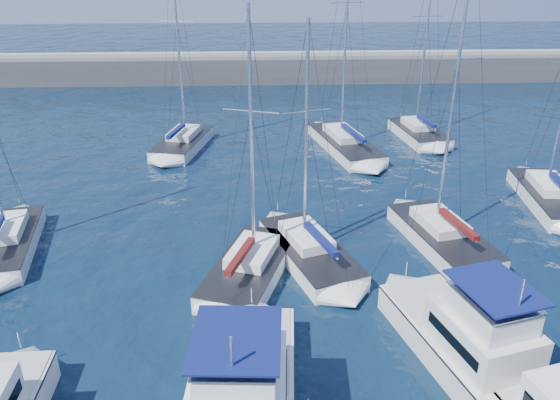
{
  "coord_description": "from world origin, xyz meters",
  "views": [
    {
      "loc": [
        -4.06,
        -17.08,
        15.2
      ],
      "look_at": [
        -2.96,
        9.22,
        3.0
      ],
      "focal_mm": 35.0,
      "sensor_mm": 36.0,
      "label": 1
    }
  ],
  "objects_px": {
    "sailboat_mid_c": "(309,252)",
    "sailboat_back_a": "(183,143)",
    "sailboat_mid_b": "(250,268)",
    "sailboat_mid_e": "(550,197)",
    "sailboat_back_b": "(345,143)",
    "motor_yacht_stbd_inner": "(469,343)",
    "sailboat_mid_d": "(442,236)",
    "sailboat_back_c": "(419,133)",
    "sailboat_mid_a": "(5,243)",
    "motor_yacht_port_inner": "(241,394)"
  },
  "relations": [
    {
      "from": "sailboat_mid_c",
      "to": "sailboat_back_a",
      "type": "bearing_deg",
      "value": 96.52
    },
    {
      "from": "sailboat_mid_b",
      "to": "sailboat_mid_c",
      "type": "relative_size",
      "value": 1.06
    },
    {
      "from": "sailboat_mid_e",
      "to": "sailboat_back_b",
      "type": "height_order",
      "value": "sailboat_back_b"
    },
    {
      "from": "motor_yacht_stbd_inner",
      "to": "sailboat_mid_c",
      "type": "xyz_separation_m",
      "value": [
        -5.53,
        8.37,
        -0.63
      ]
    },
    {
      "from": "sailboat_mid_d",
      "to": "sailboat_back_a",
      "type": "height_order",
      "value": "sailboat_mid_d"
    },
    {
      "from": "sailboat_back_c",
      "to": "sailboat_back_b",
      "type": "bearing_deg",
      "value": -168.06
    },
    {
      "from": "sailboat_back_b",
      "to": "sailboat_mid_c",
      "type": "bearing_deg",
      "value": -117.91
    },
    {
      "from": "sailboat_mid_c",
      "to": "sailboat_mid_e",
      "type": "relative_size",
      "value": 0.89
    },
    {
      "from": "sailboat_mid_a",
      "to": "sailboat_back_b",
      "type": "relative_size",
      "value": 0.84
    },
    {
      "from": "sailboat_back_a",
      "to": "motor_yacht_stbd_inner",
      "type": "bearing_deg",
      "value": -48.81
    },
    {
      "from": "sailboat_mid_a",
      "to": "sailboat_mid_d",
      "type": "xyz_separation_m",
      "value": [
        24.14,
        -0.21,
        0.01
      ]
    },
    {
      "from": "motor_yacht_port_inner",
      "to": "sailboat_mid_c",
      "type": "relative_size",
      "value": 0.72
    },
    {
      "from": "sailboat_mid_e",
      "to": "sailboat_mid_c",
      "type": "bearing_deg",
      "value": -152.42
    },
    {
      "from": "sailboat_mid_e",
      "to": "sailboat_back_a",
      "type": "height_order",
      "value": "sailboat_back_a"
    },
    {
      "from": "motor_yacht_port_inner",
      "to": "sailboat_mid_c",
      "type": "distance_m",
      "value": 11.23
    },
    {
      "from": "sailboat_back_a",
      "to": "sailboat_back_c",
      "type": "relative_size",
      "value": 0.99
    },
    {
      "from": "sailboat_mid_b",
      "to": "sailboat_mid_d",
      "type": "relative_size",
      "value": 0.83
    },
    {
      "from": "sailboat_mid_d",
      "to": "sailboat_back_a",
      "type": "relative_size",
      "value": 1.01
    },
    {
      "from": "sailboat_back_a",
      "to": "sailboat_mid_a",
      "type": "bearing_deg",
      "value": -102.13
    },
    {
      "from": "sailboat_mid_b",
      "to": "sailboat_back_a",
      "type": "relative_size",
      "value": 0.83
    },
    {
      "from": "motor_yacht_port_inner",
      "to": "sailboat_mid_c",
      "type": "height_order",
      "value": "sailboat_mid_c"
    },
    {
      "from": "sailboat_mid_e",
      "to": "sailboat_back_a",
      "type": "distance_m",
      "value": 27.78
    },
    {
      "from": "sailboat_mid_d",
      "to": "sailboat_back_c",
      "type": "distance_m",
      "value": 18.95
    },
    {
      "from": "sailboat_mid_d",
      "to": "sailboat_mid_b",
      "type": "bearing_deg",
      "value": -177.47
    },
    {
      "from": "sailboat_mid_c",
      "to": "sailboat_mid_e",
      "type": "height_order",
      "value": "sailboat_mid_e"
    },
    {
      "from": "sailboat_back_b",
      "to": "sailboat_back_c",
      "type": "distance_m",
      "value": 7.33
    },
    {
      "from": "sailboat_back_b",
      "to": "sailboat_back_c",
      "type": "relative_size",
      "value": 1.13
    },
    {
      "from": "sailboat_mid_b",
      "to": "sailboat_back_b",
      "type": "height_order",
      "value": "sailboat_back_b"
    },
    {
      "from": "motor_yacht_stbd_inner",
      "to": "sailboat_mid_d",
      "type": "relative_size",
      "value": 0.55
    },
    {
      "from": "sailboat_mid_e",
      "to": "sailboat_back_b",
      "type": "xyz_separation_m",
      "value": [
        -11.73,
        11.09,
        0.03
      ]
    },
    {
      "from": "motor_yacht_stbd_inner",
      "to": "sailboat_back_b",
      "type": "xyz_separation_m",
      "value": [
        -1.0,
        25.77,
        -0.59
      ]
    },
    {
      "from": "motor_yacht_port_inner",
      "to": "sailboat_back_b",
      "type": "xyz_separation_m",
      "value": [
        7.87,
        28.1,
        -0.59
      ]
    },
    {
      "from": "motor_yacht_stbd_inner",
      "to": "sailboat_back_b",
      "type": "relative_size",
      "value": 0.48
    },
    {
      "from": "sailboat_mid_d",
      "to": "sailboat_back_b",
      "type": "height_order",
      "value": "sailboat_back_b"
    },
    {
      "from": "motor_yacht_port_inner",
      "to": "sailboat_back_c",
      "type": "height_order",
      "value": "sailboat_back_c"
    },
    {
      "from": "sailboat_mid_a",
      "to": "sailboat_back_b",
      "type": "bearing_deg",
      "value": 26.01
    },
    {
      "from": "sailboat_back_a",
      "to": "sailboat_mid_b",
      "type": "bearing_deg",
      "value": -61.12
    },
    {
      "from": "motor_yacht_port_inner",
      "to": "sailboat_mid_a",
      "type": "bearing_deg",
      "value": 140.58
    },
    {
      "from": "sailboat_mid_b",
      "to": "sailboat_mid_d",
      "type": "bearing_deg",
      "value": 33.81
    },
    {
      "from": "sailboat_back_a",
      "to": "sailboat_mid_d",
      "type": "bearing_deg",
      "value": -32.85
    },
    {
      "from": "motor_yacht_port_inner",
      "to": "sailboat_mid_e",
      "type": "bearing_deg",
      "value": 44.48
    },
    {
      "from": "sailboat_mid_d",
      "to": "motor_yacht_stbd_inner",
      "type": "bearing_deg",
      "value": -114.6
    },
    {
      "from": "sailboat_back_b",
      "to": "sailboat_mid_a",
      "type": "bearing_deg",
      "value": -156.46
    },
    {
      "from": "sailboat_mid_e",
      "to": "sailboat_back_a",
      "type": "xyz_separation_m",
      "value": [
        -25.12,
        11.86,
        0.03
      ]
    },
    {
      "from": "sailboat_mid_c",
      "to": "sailboat_back_b",
      "type": "xyz_separation_m",
      "value": [
        4.52,
        17.4,
        0.04
      ]
    },
    {
      "from": "sailboat_mid_a",
      "to": "sailboat_back_c",
      "type": "relative_size",
      "value": 0.95
    },
    {
      "from": "sailboat_mid_b",
      "to": "sailboat_mid_e",
      "type": "relative_size",
      "value": 0.94
    },
    {
      "from": "motor_yacht_stbd_inner",
      "to": "sailboat_back_c",
      "type": "relative_size",
      "value": 0.55
    },
    {
      "from": "sailboat_mid_d",
      "to": "sailboat_back_c",
      "type": "xyz_separation_m",
      "value": [
        3.81,
        18.56,
        0.01
      ]
    },
    {
      "from": "motor_yacht_port_inner",
      "to": "sailboat_mid_d",
      "type": "bearing_deg",
      "value": 51.34
    }
  ]
}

